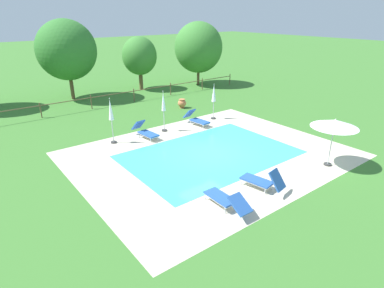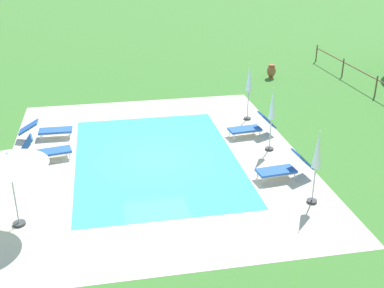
{
  "view_description": "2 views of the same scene",
  "coord_description": "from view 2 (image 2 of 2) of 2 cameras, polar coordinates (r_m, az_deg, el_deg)",
  "views": [
    {
      "loc": [
        -9.82,
        -11.2,
        6.7
      ],
      "look_at": [
        -0.78,
        0.5,
        0.6
      ],
      "focal_mm": 30.03,
      "sensor_mm": 36.0,
      "label": 1
    },
    {
      "loc": [
        15.9,
        -1.7,
        7.67
      ],
      "look_at": [
        1.57,
        1.04,
        1.18
      ],
      "focal_mm": 45.33,
      "sensor_mm": 36.0,
      "label": 2
    }
  ],
  "objects": [
    {
      "name": "pool_deck_paving",
      "position": [
        17.74,
        -4.27,
        -1.7
      ],
      "size": [
        13.15,
        10.55,
        0.01
      ],
      "primitive_type": "cube",
      "color": "beige",
      "rests_on": "ground"
    },
    {
      "name": "sun_lounger_north_mid",
      "position": [
        20.11,
        -16.61,
        1.62
      ],
      "size": [
        0.63,
        2.06,
        0.76
      ],
      "color": "#2856A8",
      "rests_on": "ground"
    },
    {
      "name": "patio_umbrella_closed_row_west",
      "position": [
        14.67,
        14.52,
        -1.27
      ],
      "size": [
        0.32,
        0.32,
        2.38
      ],
      "color": "#383838",
      "rests_on": "ground"
    },
    {
      "name": "patio_umbrella_closed_row_centre",
      "position": [
        20.94,
        6.73,
        7.28
      ],
      "size": [
        0.32,
        0.32,
        2.54
      ],
      "color": "#383838",
      "rests_on": "ground"
    },
    {
      "name": "pool_coping_rim",
      "position": [
        17.73,
        -4.27,
        -1.69
      ],
      "size": [
        8.85,
        6.25,
        0.01
      ],
      "color": "beige",
      "rests_on": "ground"
    },
    {
      "name": "sun_lounger_north_end",
      "position": [
        18.17,
        -16.9,
        -0.71
      ],
      "size": [
        0.93,
        1.9,
        1.02
      ],
      "color": "#2856A8",
      "rests_on": "ground"
    },
    {
      "name": "swimming_pool_water",
      "position": [
        17.73,
        -4.27,
        -1.7
      ],
      "size": [
        8.37,
        5.77,
        0.01
      ],
      "primitive_type": "cube",
      "color": "#42CCD6",
      "rests_on": "ground"
    },
    {
      "name": "terracotta_urn_near_fence",
      "position": [
        27.69,
        9.32,
        8.48
      ],
      "size": [
        0.49,
        0.49,
        0.78
      ],
      "color": "#A85B38",
      "rests_on": "ground"
    },
    {
      "name": "sun_lounger_north_near_steps",
      "position": [
        16.45,
        10.77,
        -2.77
      ],
      "size": [
        0.8,
        1.97,
        0.93
      ],
      "color": "#2856A8",
      "rests_on": "ground"
    },
    {
      "name": "ground_plane",
      "position": [
        17.74,
        -4.27,
        -1.72
      ],
      "size": [
        160.0,
        160.0,
        0.0
      ],
      "primitive_type": "plane",
      "color": "#3D752D"
    },
    {
      "name": "patio_umbrella_open_foreground",
      "position": [
        13.79,
        -20.81,
        -1.73
      ],
      "size": [
        2.09,
        2.09,
        2.29
      ],
      "color": "#383838",
      "rests_on": "ground"
    },
    {
      "name": "sun_lounger_north_far",
      "position": [
        19.65,
        6.98,
        2.03
      ],
      "size": [
        0.81,
        1.97,
        0.93
      ],
      "color": "#2856A8",
      "rests_on": "ground"
    },
    {
      "name": "patio_umbrella_closed_row_mid_west",
      "position": [
        18.0,
        9.41,
        4.05
      ],
      "size": [
        0.32,
        0.32,
        2.47
      ],
      "color": "#383838",
      "rests_on": "ground"
    }
  ]
}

